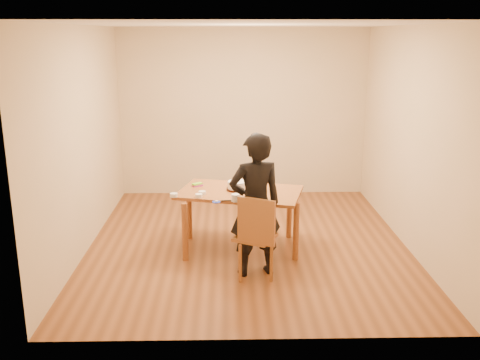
{
  "coord_description": "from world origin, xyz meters",
  "views": [
    {
      "loc": [
        -0.24,
        -6.41,
        2.6
      ],
      "look_at": [
        -0.1,
        -0.23,
        0.9
      ],
      "focal_mm": 40.0,
      "sensor_mm": 36.0,
      "label": 1
    }
  ],
  "objects_px": {
    "dining_table": "(240,192)",
    "cake_plate": "(237,189)",
    "cake": "(237,185)",
    "person": "(255,205)",
    "dining_chair": "(255,237)"
  },
  "relations": [
    {
      "from": "dining_table",
      "to": "cake",
      "type": "distance_m",
      "value": 0.1
    },
    {
      "from": "dining_table",
      "to": "cake_plate",
      "type": "height_order",
      "value": "cake_plate"
    },
    {
      "from": "dining_table",
      "to": "dining_chair",
      "type": "height_order",
      "value": "dining_table"
    },
    {
      "from": "dining_table",
      "to": "person",
      "type": "relative_size",
      "value": 0.9
    },
    {
      "from": "cake",
      "to": "person",
      "type": "height_order",
      "value": "person"
    },
    {
      "from": "dining_table",
      "to": "person",
      "type": "distance_m",
      "value": 0.75
    },
    {
      "from": "dining_chair",
      "to": "cake",
      "type": "height_order",
      "value": "cake"
    },
    {
      "from": "cake",
      "to": "cake_plate",
      "type": "bearing_deg",
      "value": 0.0
    },
    {
      "from": "dining_chair",
      "to": "cake",
      "type": "relative_size",
      "value": 1.61
    },
    {
      "from": "person",
      "to": "dining_chair",
      "type": "bearing_deg",
      "value": 75.05
    },
    {
      "from": "dining_table",
      "to": "cake",
      "type": "relative_size",
      "value": 5.97
    },
    {
      "from": "dining_table",
      "to": "dining_chair",
      "type": "xyz_separation_m",
      "value": [
        0.15,
        -0.78,
        -0.28
      ]
    },
    {
      "from": "cake_plate",
      "to": "dining_table",
      "type": "bearing_deg",
      "value": -61.08
    },
    {
      "from": "cake_plate",
      "to": "dining_chair",
      "type": "bearing_deg",
      "value": -77.79
    },
    {
      "from": "dining_chair",
      "to": "cake_plate",
      "type": "distance_m",
      "value": 0.9
    }
  ]
}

